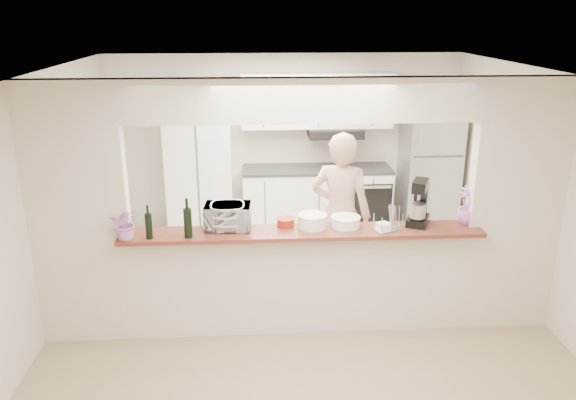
{
  "coord_description": "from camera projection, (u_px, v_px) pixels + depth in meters",
  "views": [
    {
      "loc": [
        -0.45,
        -4.93,
        3.04
      ],
      "look_at": [
        -0.11,
        0.3,
        1.28
      ],
      "focal_mm": 35.0,
      "sensor_mm": 36.0,
      "label": 1
    }
  ],
  "objects": [
    {
      "name": "floor",
      "position": [
        301.0,
        329.0,
        5.66
      ],
      "size": [
        6.0,
        6.0,
        0.0
      ],
      "primitive_type": "plane",
      "color": "#9C8769",
      "rests_on": "ground"
    },
    {
      "name": "tile_overlay",
      "position": [
        291.0,
        263.0,
        7.12
      ],
      "size": [
        5.0,
        2.9,
        0.01
      ],
      "primitive_type": "cube",
      "color": "beige",
      "rests_on": "floor"
    },
    {
      "name": "partition",
      "position": [
        302.0,
        189.0,
        5.19
      ],
      "size": [
        5.0,
        0.15,
        2.5
      ],
      "color": "beige",
      "rests_on": "floor"
    },
    {
      "name": "bar_counter",
      "position": [
        302.0,
        278.0,
        5.47
      ],
      "size": [
        3.4,
        0.38,
        1.09
      ],
      "color": "beige",
      "rests_on": "floor"
    },
    {
      "name": "kitchen_cabinets",
      "position": [
        272.0,
        166.0,
        7.91
      ],
      "size": [
        3.15,
        0.62,
        2.25
      ],
      "color": "white",
      "rests_on": "floor"
    },
    {
      "name": "refrigerator",
      "position": [
        429.0,
        173.0,
        8.02
      ],
      "size": [
        0.75,
        0.7,
        1.7
      ],
      "primitive_type": "cube",
      "color": "#AAA9AE",
      "rests_on": "floor"
    },
    {
      "name": "flower_left",
      "position": [
        126.0,
        223.0,
        5.03
      ],
      "size": [
        0.28,
        0.24,
        0.3
      ],
      "primitive_type": "imported",
      "rotation": [
        0.0,
        0.0,
        0.02
      ],
      "color": "#C467AD",
      "rests_on": "bar_counter"
    },
    {
      "name": "wine_bottle_a",
      "position": [
        188.0,
        222.0,
        5.06
      ],
      "size": [
        0.07,
        0.07,
        0.37
      ],
      "color": "black",
      "rests_on": "bar_counter"
    },
    {
      "name": "wine_bottle_b",
      "position": [
        149.0,
        225.0,
        5.05
      ],
      "size": [
        0.06,
        0.06,
        0.32
      ],
      "color": "black",
      "rests_on": "bar_counter"
    },
    {
      "name": "toaster_oven",
      "position": [
        228.0,
        217.0,
        5.28
      ],
      "size": [
        0.44,
        0.31,
        0.24
      ],
      "primitive_type": "imported",
      "rotation": [
        0.0,
        0.0,
        -0.06
      ],
      "color": "#ACACB1",
      "rests_on": "bar_counter"
    },
    {
      "name": "serving_bowls",
      "position": [
        228.0,
        217.0,
        5.28
      ],
      "size": [
        0.33,
        0.33,
        0.24
      ],
      "primitive_type": "imported",
      "rotation": [
        0.0,
        0.0,
        0.02
      ],
      "color": "white",
      "rests_on": "bar_counter"
    },
    {
      "name": "plate_stack_a",
      "position": [
        312.0,
        221.0,
        5.33
      ],
      "size": [
        0.28,
        0.28,
        0.13
      ],
      "color": "white",
      "rests_on": "bar_counter"
    },
    {
      "name": "plate_stack_b",
      "position": [
        346.0,
        222.0,
        5.35
      ],
      "size": [
        0.28,
        0.28,
        0.1
      ],
      "color": "white",
      "rests_on": "bar_counter"
    },
    {
      "name": "red_bowl",
      "position": [
        286.0,
        222.0,
        5.37
      ],
      "size": [
        0.17,
        0.17,
        0.08
      ],
      "primitive_type": "cylinder",
      "color": "maroon",
      "rests_on": "bar_counter"
    },
    {
      "name": "tan_bowl",
      "position": [
        307.0,
        224.0,
        5.32
      ],
      "size": [
        0.15,
        0.15,
        0.07
      ],
      "primitive_type": "cylinder",
      "color": "beige",
      "rests_on": "bar_counter"
    },
    {
      "name": "utensil_caddy",
      "position": [
        388.0,
        220.0,
        5.24
      ],
      "size": [
        0.3,
        0.24,
        0.24
      ],
      "color": "silver",
      "rests_on": "bar_counter"
    },
    {
      "name": "stand_mixer",
      "position": [
        419.0,
        204.0,
        5.38
      ],
      "size": [
        0.3,
        0.35,
        0.44
      ],
      "color": "black",
      "rests_on": "bar_counter"
    },
    {
      "name": "flower_right",
      "position": [
        468.0,
        205.0,
        5.38
      ],
      "size": [
        0.23,
        0.23,
        0.37
      ],
      "primitive_type": "imported",
      "rotation": [
        0.0,
        0.0,
        0.12
      ],
      "color": "#B66FCE",
      "rests_on": "bar_counter"
    },
    {
      "name": "person",
      "position": [
        341.0,
        215.0,
        6.15
      ],
      "size": [
        0.79,
        0.67,
        1.84
      ],
      "primitive_type": "imported",
      "rotation": [
        0.0,
        0.0,
        2.74
      ],
      "color": "tan",
      "rests_on": "floor"
    }
  ]
}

